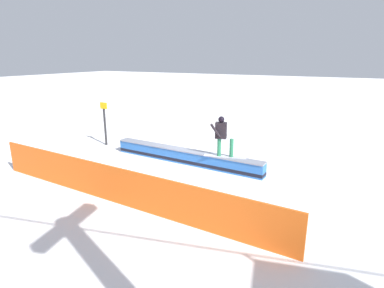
{
  "coord_description": "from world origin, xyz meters",
  "views": [
    {
      "loc": [
        -5.81,
        10.37,
        4.12
      ],
      "look_at": [
        -0.87,
        1.05,
        1.16
      ],
      "focal_mm": 29.35,
      "sensor_mm": 36.0,
      "label": 1
    }
  ],
  "objects": [
    {
      "name": "safety_fence",
      "position": [
        0.0,
        4.03,
        0.55
      ],
      "size": [
        10.46,
        0.63,
        1.1
      ],
      "primitive_type": "cube",
      "rotation": [
        0.0,
        0.0,
        -0.05
      ],
      "color": "orange",
      "rests_on": "ground_plane"
    },
    {
      "name": "grind_box",
      "position": [
        0.0,
        0.0,
        0.25
      ],
      "size": [
        6.55,
        0.84,
        0.55
      ],
      "color": "blue",
      "rests_on": "ground_plane"
    },
    {
      "name": "snowboarder",
      "position": [
        -1.62,
        0.12,
        1.37
      ],
      "size": [
        1.58,
        0.65,
        1.49
      ],
      "color": "silver",
      "rests_on": "grind_box"
    },
    {
      "name": "trail_marker",
      "position": [
        4.65,
        -0.55,
        1.09
      ],
      "size": [
        0.4,
        0.1,
        2.04
      ],
      "color": "#262628",
      "rests_on": "ground_plane"
    },
    {
      "name": "ground_plane",
      "position": [
        0.0,
        0.0,
        0.0
      ],
      "size": [
        120.0,
        120.0,
        0.0
      ],
      "primitive_type": "plane",
      "color": "white"
    }
  ]
}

